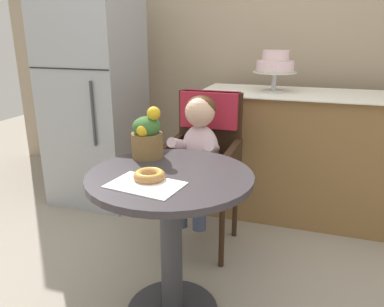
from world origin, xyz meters
TOP-DOWN VIEW (x-y plane):
  - back_wall at (0.00, 1.85)m, footprint 4.80×0.10m
  - cafe_table at (0.00, 0.00)m, footprint 0.72×0.72m
  - wicker_chair at (-0.05, 0.72)m, footprint 0.42×0.45m
  - seated_child at (-0.05, 0.57)m, footprint 0.27×0.32m
  - paper_napkin at (-0.04, -0.15)m, footprint 0.31×0.23m
  - donut_front at (-0.05, -0.09)m, footprint 0.13×0.13m
  - flower_vase at (-0.19, 0.18)m, footprint 0.15×0.15m
  - display_counter at (0.55, 1.30)m, footprint 1.56×0.62m
  - tiered_cake_stand at (0.27, 1.30)m, footprint 0.30×0.30m
  - refrigerator at (-1.05, 1.10)m, footprint 0.64×0.63m

SIDE VIEW (x-z plane):
  - display_counter at x=0.55m, z-range 0.00..0.90m
  - cafe_table at x=0.00m, z-range 0.15..0.87m
  - wicker_chair at x=-0.05m, z-range 0.16..1.12m
  - seated_child at x=-0.05m, z-range 0.31..1.04m
  - paper_napkin at x=-0.04m, z-range 0.72..0.72m
  - donut_front at x=-0.05m, z-range 0.72..0.76m
  - flower_vase at x=-0.19m, z-range 0.70..0.95m
  - refrigerator at x=-1.05m, z-range 0.00..1.70m
  - tiered_cake_stand at x=0.27m, z-range 0.94..1.22m
  - back_wall at x=0.00m, z-range 0.00..2.70m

